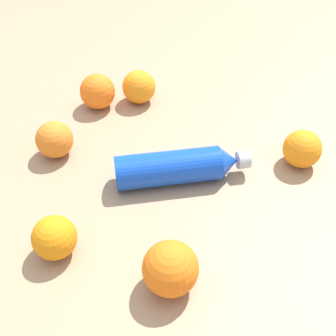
{
  "coord_description": "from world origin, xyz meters",
  "views": [
    {
      "loc": [
        0.2,
        0.57,
        0.57
      ],
      "look_at": [
        0.01,
        0.01,
        0.03
      ],
      "focal_mm": 46.1,
      "sensor_mm": 36.0,
      "label": 1
    }
  ],
  "objects_px": {
    "orange_1": "(54,238)",
    "orange_3": "(302,149)",
    "orange_4": "(139,87)",
    "orange_5": "(54,140)",
    "orange_2": "(170,268)",
    "water_bottle": "(179,167)",
    "orange_0": "(98,91)"
  },
  "relations": [
    {
      "from": "orange_2",
      "to": "orange_1",
      "type": "bearing_deg",
      "value": -37.02
    },
    {
      "from": "orange_2",
      "to": "water_bottle",
      "type": "bearing_deg",
      "value": -112.69
    },
    {
      "from": "orange_0",
      "to": "orange_5",
      "type": "relative_size",
      "value": 1.08
    },
    {
      "from": "orange_0",
      "to": "orange_1",
      "type": "xyz_separation_m",
      "value": [
        0.15,
        0.39,
        -0.0
      ]
    },
    {
      "from": "water_bottle",
      "to": "orange_5",
      "type": "relative_size",
      "value": 3.48
    },
    {
      "from": "orange_5",
      "to": "orange_3",
      "type": "bearing_deg",
      "value": 158.22
    },
    {
      "from": "orange_1",
      "to": "orange_3",
      "type": "relative_size",
      "value": 0.96
    },
    {
      "from": "water_bottle",
      "to": "orange_4",
      "type": "relative_size",
      "value": 3.35
    },
    {
      "from": "orange_1",
      "to": "orange_2",
      "type": "bearing_deg",
      "value": 142.98
    },
    {
      "from": "orange_3",
      "to": "orange_5",
      "type": "bearing_deg",
      "value": -21.78
    },
    {
      "from": "orange_1",
      "to": "orange_2",
      "type": "relative_size",
      "value": 0.85
    },
    {
      "from": "orange_4",
      "to": "orange_5",
      "type": "distance_m",
      "value": 0.25
    },
    {
      "from": "orange_1",
      "to": "water_bottle",
      "type": "bearing_deg",
      "value": -158.11
    },
    {
      "from": "water_bottle",
      "to": "orange_1",
      "type": "bearing_deg",
      "value": -149.0
    },
    {
      "from": "orange_1",
      "to": "orange_4",
      "type": "distance_m",
      "value": 0.45
    },
    {
      "from": "orange_4",
      "to": "orange_3",
      "type": "bearing_deg",
      "value": 127.56
    },
    {
      "from": "orange_0",
      "to": "orange_5",
      "type": "xyz_separation_m",
      "value": [
        0.12,
        0.14,
        -0.0
      ]
    },
    {
      "from": "orange_2",
      "to": "orange_4",
      "type": "relative_size",
      "value": 1.09
    },
    {
      "from": "orange_0",
      "to": "orange_3",
      "type": "bearing_deg",
      "value": 136.22
    },
    {
      "from": "orange_3",
      "to": "orange_4",
      "type": "bearing_deg",
      "value": -52.44
    },
    {
      "from": "water_bottle",
      "to": "orange_5",
      "type": "xyz_separation_m",
      "value": [
        0.21,
        -0.15,
        0.0
      ]
    },
    {
      "from": "orange_4",
      "to": "orange_5",
      "type": "bearing_deg",
      "value": 32.15
    },
    {
      "from": "orange_2",
      "to": "orange_5",
      "type": "xyz_separation_m",
      "value": [
        0.12,
        -0.36,
        -0.0
      ]
    },
    {
      "from": "orange_2",
      "to": "orange_4",
      "type": "height_order",
      "value": "orange_2"
    },
    {
      "from": "orange_4",
      "to": "orange_5",
      "type": "relative_size",
      "value": 1.04
    },
    {
      "from": "orange_1",
      "to": "orange_2",
      "type": "xyz_separation_m",
      "value": [
        -0.15,
        0.12,
        0.01
      ]
    },
    {
      "from": "orange_1",
      "to": "orange_2",
      "type": "height_order",
      "value": "orange_2"
    },
    {
      "from": "water_bottle",
      "to": "orange_1",
      "type": "xyz_separation_m",
      "value": [
        0.24,
        0.1,
        0.0
      ]
    },
    {
      "from": "water_bottle",
      "to": "orange_3",
      "type": "xyz_separation_m",
      "value": [
        -0.24,
        0.03,
        0.0
      ]
    },
    {
      "from": "orange_1",
      "to": "orange_4",
      "type": "relative_size",
      "value": 0.93
    },
    {
      "from": "orange_4",
      "to": "orange_0",
      "type": "bearing_deg",
      "value": -5.32
    },
    {
      "from": "water_bottle",
      "to": "orange_0",
      "type": "distance_m",
      "value": 0.3
    }
  ]
}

